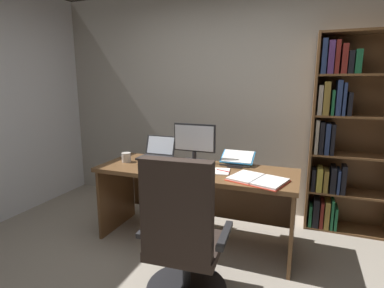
# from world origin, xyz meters

# --- Properties ---
(wall_back) EXTENTS (5.28, 0.12, 2.64)m
(wall_back) POSITION_xyz_m (0.00, 1.95, 1.32)
(wall_back) COLOR #B2ADA3
(wall_back) RESTS_ON ground
(desk) EXTENTS (1.87, 0.69, 0.75)m
(desk) POSITION_xyz_m (-0.15, 0.99, 0.55)
(desk) COLOR brown
(desk) RESTS_ON ground
(bookshelf) EXTENTS (0.81, 0.31, 2.03)m
(bookshelf) POSITION_xyz_m (1.16, 1.71, 1.02)
(bookshelf) COLOR brown
(bookshelf) RESTS_ON ground
(office_chair) EXTENTS (0.63, 0.60, 1.08)m
(office_chair) POSITION_xyz_m (0.06, 0.08, 0.46)
(office_chair) COLOR #232326
(office_chair) RESTS_ON ground
(monitor) EXTENTS (0.44, 0.16, 0.39)m
(monitor) POSITION_xyz_m (-0.24, 1.13, 0.94)
(monitor) COLOR #232326
(monitor) RESTS_ON desk
(laptop) EXTENTS (0.34, 0.30, 0.22)m
(laptop) POSITION_xyz_m (-0.68, 1.13, 0.80)
(laptop) COLOR #232326
(laptop) RESTS_ON desk
(keyboard) EXTENTS (0.42, 0.15, 0.02)m
(keyboard) POSITION_xyz_m (-0.24, 0.79, 0.76)
(keyboard) COLOR #232326
(keyboard) RESTS_ON desk
(computer_mouse) EXTENTS (0.06, 0.10, 0.04)m
(computer_mouse) POSITION_xyz_m (-0.54, 0.79, 0.77)
(computer_mouse) COLOR #232326
(computer_mouse) RESTS_ON desk
(reading_stand_with_book) EXTENTS (0.32, 0.26, 0.12)m
(reading_stand_with_book) POSITION_xyz_m (0.19, 1.18, 0.81)
(reading_stand_with_book) COLOR #232326
(reading_stand_with_book) RESTS_ON desk
(open_binder) EXTENTS (0.52, 0.44, 0.02)m
(open_binder) POSITION_xyz_m (0.46, 0.74, 0.76)
(open_binder) COLOR #DB422D
(open_binder) RESTS_ON desk
(notepad) EXTENTS (0.18, 0.23, 0.01)m
(notepad) POSITION_xyz_m (0.11, 0.88, 0.75)
(notepad) COLOR white
(notepad) RESTS_ON desk
(pen) EXTENTS (0.14, 0.05, 0.01)m
(pen) POSITION_xyz_m (0.13, 0.88, 0.76)
(pen) COLOR maroon
(pen) RESTS_ON notepad
(coffee_mug) EXTENTS (0.09, 0.09, 0.09)m
(coffee_mug) POSITION_xyz_m (-0.90, 0.89, 0.79)
(coffee_mug) COLOR silver
(coffee_mug) RESTS_ON desk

